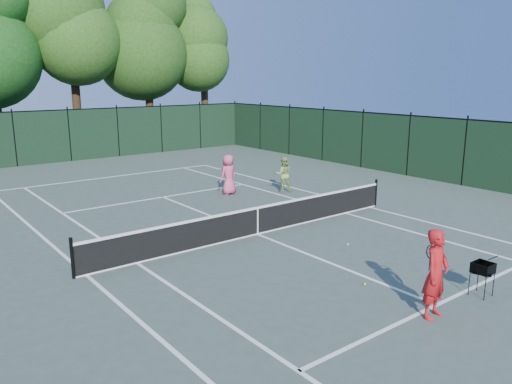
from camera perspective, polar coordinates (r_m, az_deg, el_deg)
ground at (r=15.93m, az=0.16°, el=-4.86°), size 90.00×90.00×0.00m
sideline_doubles_left at (r=13.46m, az=-18.79°, el=-8.99°), size 0.10×23.77×0.01m
sideline_doubles_right at (r=19.65m, az=12.87°, el=-1.71°), size 0.10×23.77×0.01m
sideline_singles_left at (r=13.92m, az=-13.43°, el=-7.91°), size 0.10×23.77×0.01m
sideline_singles_right at (r=18.64m, az=10.18°, el=-2.39°), size 0.10×23.77×0.01m
baseline_far at (r=26.05m, az=-16.17°, el=1.68°), size 10.97×0.10×0.01m
service_line_near at (r=11.91m, az=19.96°, el=-12.04°), size 8.23×0.10×0.01m
service_line_far at (r=21.15m, az=-10.58°, el=-0.57°), size 8.23×0.10×0.01m
center_service_line at (r=15.93m, az=0.16°, el=-4.85°), size 0.10×12.80×0.01m
tennis_net at (r=15.79m, az=0.16°, el=-3.21°), size 11.69×0.09×1.06m
fence_far at (r=31.54m, az=-20.55°, el=6.02°), size 24.00×0.05×3.00m
fence_right at (r=24.69m, az=22.73°, el=4.11°), size 0.05×36.00×3.00m
tree_3 at (r=36.30m, az=-20.56°, el=18.74°), size 7.00×7.00×14.45m
tree_4 at (r=37.45m, az=-12.46°, el=17.71°), size 6.20×6.20×12.97m
tree_5 at (r=40.27m, az=-6.04°, el=16.96°), size 5.80×5.80×12.23m
coach at (r=10.99m, az=19.88°, el=-8.79°), size 0.92×0.73×1.90m
player_pink at (r=21.17m, az=-3.16°, el=2.00°), size 0.91×0.67×1.70m
player_green at (r=21.67m, az=3.14°, el=2.04°), size 0.94×0.88×1.54m
ball_hopper at (r=12.53m, az=24.51°, el=-7.92°), size 0.53×0.53×0.79m
loose_ball_near_cart at (r=12.45m, az=12.32°, el=-10.26°), size 0.07×0.07×0.07m
loose_ball_midcourt at (r=15.14m, az=10.43°, el=-5.91°), size 0.07×0.07×0.07m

